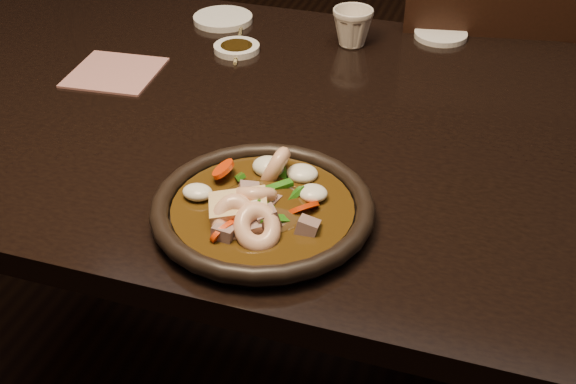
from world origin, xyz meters
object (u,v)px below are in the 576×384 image
(table, at_px, (282,152))
(tea_cup, at_px, (352,26))
(plate, at_px, (263,209))
(chair, at_px, (481,114))

(table, height_order, tea_cup, tea_cup)
(table, distance_m, tea_cup, 0.33)
(table, bearing_deg, plate, -76.80)
(tea_cup, bearing_deg, chair, 45.17)
(plate, distance_m, tea_cup, 0.59)
(plate, xyz_separation_m, tea_cup, (-0.02, 0.59, 0.02))
(table, height_order, chair, chair)
(tea_cup, bearing_deg, plate, -87.85)
(table, distance_m, plate, 0.30)
(plate, bearing_deg, tea_cup, 92.15)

